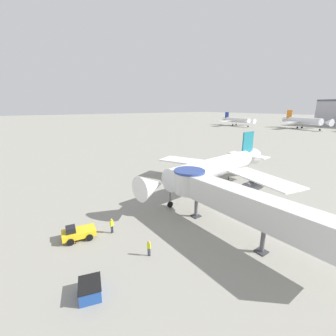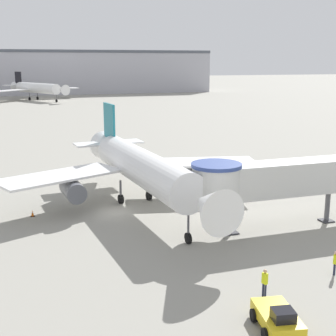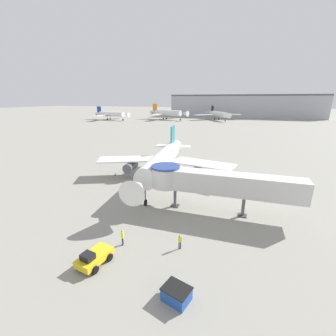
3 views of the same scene
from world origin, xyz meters
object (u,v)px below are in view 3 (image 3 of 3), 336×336
Objects in this scene: service_container_blue at (176,294)px; ground_crew_wing_walker at (122,236)px; main_airplane at (162,161)px; background_jet_black_tail at (218,114)px; pushback_tug_yellow at (94,257)px; traffic_cone_port_wing at (115,174)px; traffic_cone_starboard_wing at (218,187)px; jet_bridge at (213,182)px; background_jet_blue_tail at (111,114)px; traffic_cone_apron_front at (96,267)px; ground_crew_marshaller at (180,241)px; background_jet_orange_tail at (167,113)px.

ground_crew_wing_walker reaches higher than service_container_blue.
background_jet_black_tail reaches higher than main_airplane.
service_container_blue is (8.57, -1.44, -0.14)m from pushback_tug_yellow.
ground_crew_wing_walker is (-7.44, 4.89, 0.48)m from service_container_blue.
traffic_cone_port_wing and traffic_cone_starboard_wing have the same top height.
jet_bridge is at bearing -47.46° from main_airplane.
service_container_blue is 0.08× the size of background_jet_blue_tail.
main_airplane is 139.27m from background_jet_blue_tail.
service_container_blue is (9.99, -24.86, -3.39)m from main_airplane.
pushback_tug_yellow is 159.64m from background_jet_blue_tail.
pushback_tug_yellow is 3.65m from ground_crew_wing_walker.
pushback_tug_yellow is at bearing -92.47° from main_airplane.
ground_crew_marshaller reaches higher than traffic_cone_apron_front.
traffic_cone_port_wing is 23.93m from ground_crew_wing_walker.
background_jet_orange_tail is at bearing 110.29° from jet_bridge.
main_airplane is 136.99m from background_jet_black_tail.
ground_crew_wing_walker is at bearing -145.20° from background_jet_orange_tail.
traffic_cone_port_wing is at bearing 117.19° from traffic_cone_apron_front.
background_jet_orange_tail reaches higher than ground_crew_wing_walker.
background_jet_blue_tail is at bearing 129.35° from background_jet_orange_tail.
jet_bridge is 147.00m from background_jet_black_tail.
traffic_cone_apron_front is at bearing -116.26° from background_jet_black_tail.
background_jet_orange_tail reaches higher than service_container_blue.
background_jet_blue_tail reaches higher than pushback_tug_yellow.
traffic_cone_apron_front is at bearing -24.42° from ground_crew_wing_walker.
ground_crew_wing_walker is at bearing -57.26° from traffic_cone_port_wing.
traffic_cone_apron_front is at bearing -137.34° from background_jet_blue_tail.
background_jet_orange_tail is at bearing 164.39° from background_jet_black_tail.
background_jet_black_tail is (-6.64, 156.89, 3.41)m from ground_crew_wing_walker.
service_container_blue is 0.08× the size of background_jet_orange_tail.
service_container_blue is at bearing -113.48° from background_jet_black_tail.
main_airplane is at bearing 138.05° from jet_bridge.
pushback_tug_yellow is 2.05× the size of ground_crew_wing_walker.
background_jet_orange_tail is 38.40m from background_jet_black_tail.
traffic_cone_starboard_wing is 138.19m from background_jet_black_tail.
ground_crew_marshaller is 155.44m from background_jet_orange_tail.
background_jet_black_tail reaches higher than traffic_cone_port_wing.
background_jet_black_tail is at bearing -58.91° from background_jet_orange_tail.
traffic_cone_starboard_wing is (10.66, -0.42, -3.67)m from main_airplane.
main_airplane is 14.11m from jet_bridge.
background_jet_orange_tail reaches higher than traffic_cone_apron_front.
ground_crew_marshaller is (6.51, 5.40, 0.67)m from traffic_cone_apron_front.
pushback_tug_yellow is 8.59m from ground_crew_marshaller.
traffic_cone_apron_front is (-8.59, -23.68, 0.01)m from traffic_cone_starboard_wing.
traffic_cone_port_wing is at bearing 155.18° from jet_bridge.
traffic_cone_port_wing is (-20.37, 25.01, -0.28)m from service_container_blue.
background_jet_orange_tail is (-31.14, 128.25, 4.79)m from traffic_cone_port_wing.
traffic_cone_apron_front is (0.66, -0.67, -0.42)m from pushback_tug_yellow.
service_container_blue is at bearing -115.54° from ground_crew_marshaller.
main_airplane is 46.14× the size of traffic_cone_apron_front.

